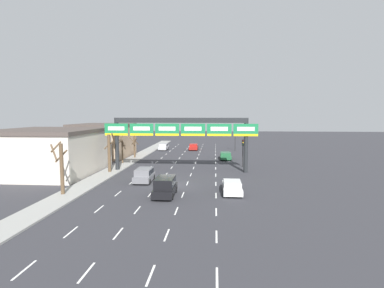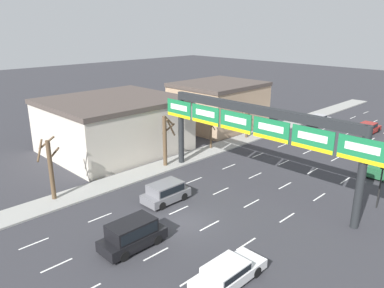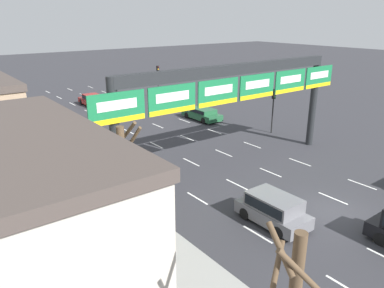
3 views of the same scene
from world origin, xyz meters
TOP-DOWN VIEW (x-y plane):
  - ground_plane at (0.00, 0.00)m, footprint 220.00×220.00m
  - sidewalk_left at (-9.65, 0.00)m, footprint 2.80×110.00m
  - lane_dashes at (-0.00, 13.50)m, footprint 10.02×67.00m
  - sign_gantry at (0.00, 8.14)m, footprint 21.27×0.70m
  - building_near at (-17.66, 5.79)m, footprint 12.67×14.14m
  - building_far at (-16.25, 22.06)m, footprint 9.78×11.39m
  - suv_grey at (-3.51, 1.29)m, footprint 1.94×3.93m
  - car_red at (0.06, 33.73)m, footprint 1.93×4.23m
  - car_silver at (-6.68, 33.07)m, footprint 1.83×4.16m
  - car_green at (6.73, 20.14)m, footprint 1.97×4.81m
  - car_white at (6.59, -2.86)m, footprint 1.90×4.76m
  - suv_black at (-0.04, -4.55)m, footprint 1.95×4.36m
  - traffic_light_near_gantry at (9.04, 12.45)m, footprint 0.30×0.35m
  - tree_bare_closest at (-10.06, 13.78)m, footprint 1.38×1.34m
  - tree_bare_second at (-10.24, -5.11)m, footprint 1.38×1.91m
  - tree_bare_third at (-9.82, 20.22)m, footprint 1.90×1.82m
  - tree_bare_furthest at (-9.50, 6.51)m, footprint 1.96×1.56m

SIDE VIEW (x-z plane):
  - ground_plane at x=0.00m, z-range 0.00..0.00m
  - lane_dashes at x=0.00m, z-range 0.00..0.01m
  - sidewalk_left at x=-9.65m, z-range 0.00..0.15m
  - car_white at x=6.59m, z-range 0.06..1.31m
  - car_green at x=6.73m, z-range 0.06..1.34m
  - car_red at x=0.06m, z-range 0.05..1.45m
  - car_silver at x=-6.68m, z-range 0.05..1.47m
  - suv_grey at x=-3.51m, z-range 0.09..1.72m
  - suv_black at x=-0.04m, z-range 0.10..1.96m
  - tree_bare_third at x=-9.82m, z-range 0.38..4.44m
  - tree_bare_closest at x=-10.06m, z-range 0.15..4.77m
  - tree_bare_second at x=-10.24m, z-range 0.36..5.52m
  - tree_bare_furthest at x=-9.50m, z-range 0.31..5.70m
  - traffic_light_near_gantry at x=9.04m, z-range 0.92..5.11m
  - building_near at x=-17.66m, z-range 0.01..6.03m
  - building_far at x=-16.25m, z-range 0.01..6.24m
  - sign_gantry at x=0.00m, z-range 2.07..9.59m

